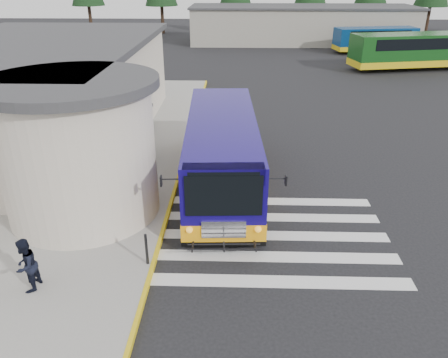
{
  "coord_description": "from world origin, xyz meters",
  "views": [
    {
      "loc": [
        -1.6,
        -13.21,
        8.07
      ],
      "look_at": [
        -1.99,
        -0.5,
        1.95
      ],
      "focal_mm": 35.0,
      "sensor_mm": 36.0,
      "label": 1
    }
  ],
  "objects_px": {
    "far_bus_a": "(375,39)",
    "far_bus_b": "(410,50)",
    "bollard": "(147,249)",
    "pedestrian_a": "(71,213)",
    "pedestrian_b": "(26,265)",
    "transit_bus": "(222,155)"
  },
  "relations": [
    {
      "from": "pedestrian_b",
      "to": "far_bus_a",
      "type": "bearing_deg",
      "value": 157.5
    },
    {
      "from": "pedestrian_a",
      "to": "pedestrian_b",
      "type": "distance_m",
      "value": 2.57
    },
    {
      "from": "pedestrian_b",
      "to": "far_bus_a",
      "type": "distance_m",
      "value": 43.99
    },
    {
      "from": "transit_bus",
      "to": "pedestrian_a",
      "type": "relative_size",
      "value": 5.58
    },
    {
      "from": "pedestrian_b",
      "to": "bollard",
      "type": "height_order",
      "value": "pedestrian_b"
    },
    {
      "from": "far_bus_b",
      "to": "pedestrian_b",
      "type": "bearing_deg",
      "value": 134.47
    },
    {
      "from": "far_bus_b",
      "to": "pedestrian_a",
      "type": "bearing_deg",
      "value": 132.57
    },
    {
      "from": "pedestrian_b",
      "to": "far_bus_b",
      "type": "relative_size",
      "value": 0.15
    },
    {
      "from": "far_bus_a",
      "to": "far_bus_b",
      "type": "distance_m",
      "value": 8.79
    },
    {
      "from": "bollard",
      "to": "pedestrian_a",
      "type": "bearing_deg",
      "value": 153.67
    },
    {
      "from": "far_bus_a",
      "to": "transit_bus",
      "type": "bearing_deg",
      "value": 145.09
    },
    {
      "from": "pedestrian_b",
      "to": "far_bus_b",
      "type": "bearing_deg",
      "value": 150.5
    },
    {
      "from": "pedestrian_b",
      "to": "pedestrian_a",
      "type": "bearing_deg",
      "value": 176.98
    },
    {
      "from": "transit_bus",
      "to": "far_bus_b",
      "type": "bearing_deg",
      "value": 53.88
    },
    {
      "from": "bollard",
      "to": "far_bus_a",
      "type": "height_order",
      "value": "far_bus_a"
    },
    {
      "from": "bollard",
      "to": "far_bus_b",
      "type": "bearing_deg",
      "value": 58.79
    },
    {
      "from": "bollard",
      "to": "far_bus_a",
      "type": "xyz_separation_m",
      "value": [
        17.12,
        37.89,
        0.77
      ]
    },
    {
      "from": "pedestrian_b",
      "to": "bollard",
      "type": "bearing_deg",
      "value": 117.13
    },
    {
      "from": "far_bus_a",
      "to": "far_bus_b",
      "type": "xyz_separation_m",
      "value": [
        0.53,
        -8.77,
        0.29
      ]
    },
    {
      "from": "transit_bus",
      "to": "far_bus_b",
      "type": "xyz_separation_m",
      "value": [
        15.61,
        23.63,
        0.34
      ]
    },
    {
      "from": "pedestrian_b",
      "to": "far_bus_a",
      "type": "height_order",
      "value": "far_bus_a"
    },
    {
      "from": "far_bus_b",
      "to": "transit_bus",
      "type": "bearing_deg",
      "value": 135.22
    }
  ]
}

